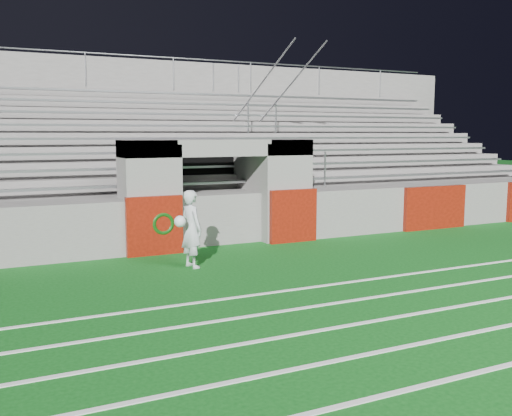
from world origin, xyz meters
TOP-DOWN VIEW (x-y plane):
  - ground at (0.00, 0.00)m, footprint 90.00×90.00m
  - field_markings at (0.00, -5.00)m, footprint 28.00×8.09m
  - stadium_structure at (0.00, 7.97)m, footprint 26.00×8.48m
  - goalkeeper_with_ball at (-1.45, 1.43)m, footprint 0.68×0.66m
  - hose_coil at (-1.61, 2.93)m, footprint 0.57×0.15m

SIDE VIEW (x-z plane):
  - ground at x=0.00m, z-range 0.00..0.00m
  - field_markings at x=0.00m, z-range 0.00..0.01m
  - hose_coil at x=-1.61m, z-range 0.41..0.99m
  - goalkeeper_with_ball at x=-1.45m, z-range 0.01..1.61m
  - stadium_structure at x=0.00m, z-range -1.22..4.20m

